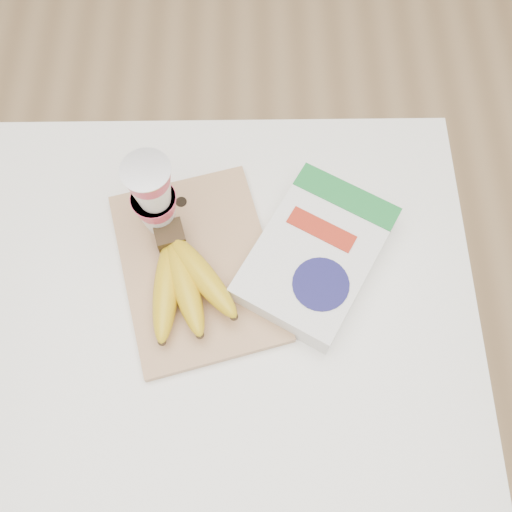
{
  "coord_description": "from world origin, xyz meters",
  "views": [
    {
      "loc": [
        0.16,
        -0.32,
        1.72
      ],
      "look_at": [
        0.17,
        0.06,
        0.85
      ],
      "focal_mm": 40.0,
      "sensor_mm": 36.0,
      "label": 1
    }
  ],
  "objects_px": {
    "bananas": "(183,280)",
    "cereal_box": "(316,255)",
    "table": "(184,353)",
    "cutting_board": "(198,266)",
    "yogurt_stack": "(153,196)"
  },
  "relations": [
    {
      "from": "yogurt_stack",
      "to": "bananas",
      "type": "bearing_deg",
      "value": -69.24
    },
    {
      "from": "cutting_board",
      "to": "yogurt_stack",
      "type": "relative_size",
      "value": 1.88
    },
    {
      "from": "bananas",
      "to": "table",
      "type": "bearing_deg",
      "value": -165.18
    },
    {
      "from": "table",
      "to": "cereal_box",
      "type": "distance_m",
      "value": 0.51
    },
    {
      "from": "cutting_board",
      "to": "yogurt_stack",
      "type": "bearing_deg",
      "value": 113.89
    },
    {
      "from": "cutting_board",
      "to": "table",
      "type": "bearing_deg",
      "value": -158.27
    },
    {
      "from": "cutting_board",
      "to": "bananas",
      "type": "bearing_deg",
      "value": -131.65
    },
    {
      "from": "cutting_board",
      "to": "yogurt_stack",
      "type": "xyz_separation_m",
      "value": [
        -0.06,
        0.08,
        0.11
      ]
    },
    {
      "from": "table",
      "to": "bananas",
      "type": "xyz_separation_m",
      "value": [
        0.05,
        0.01,
        0.45
      ]
    },
    {
      "from": "table",
      "to": "cutting_board",
      "type": "height_order",
      "value": "cutting_board"
    },
    {
      "from": "table",
      "to": "cereal_box",
      "type": "height_order",
      "value": "cereal_box"
    },
    {
      "from": "cutting_board",
      "to": "cereal_box",
      "type": "height_order",
      "value": "cereal_box"
    },
    {
      "from": "cereal_box",
      "to": "cutting_board",
      "type": "bearing_deg",
      "value": -146.74
    },
    {
      "from": "bananas",
      "to": "cereal_box",
      "type": "xyz_separation_m",
      "value": [
        0.22,
        0.05,
        -0.01
      ]
    },
    {
      "from": "table",
      "to": "yogurt_stack",
      "type": "bearing_deg",
      "value": 87.72
    }
  ]
}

